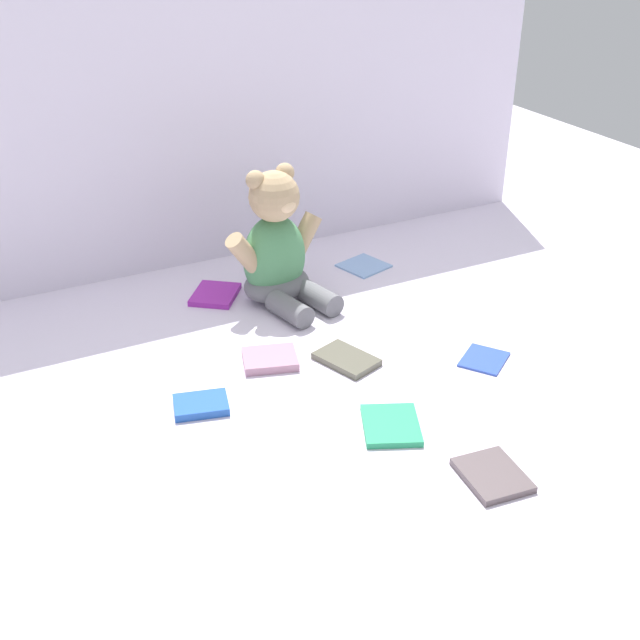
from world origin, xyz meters
The scene contains 11 objects.
ground_plane centered at (0.00, 0.00, 0.00)m, with size 3.20×3.20×0.00m, color silver.
backdrop_drape centered at (0.00, 0.46, 0.34)m, with size 1.75×0.03×0.67m, color silver.
teddy_bear centered at (0.06, 0.19, 0.11)m, with size 0.24×0.24×0.29m.
book_case_0 centered at (0.31, -0.22, 0.00)m, with size 0.08×0.09×0.01m, color #304EB8.
book_case_1 centered at (-0.06, -0.04, 0.01)m, with size 0.08×0.10×0.02m, color #AA778E.
book_case_2 centered at (0.07, -0.11, 0.01)m, with size 0.08×0.11×0.01m, color #595746.
book_case_3 centered at (0.04, -0.32, 0.01)m, with size 0.09×0.11×0.01m, color #279B65.
book_case_4 centered at (0.11, -0.50, 0.01)m, with size 0.09×0.11×0.01m, color #594C4E.
book_case_5 centered at (-0.06, 0.26, 0.01)m, with size 0.09×0.11×0.01m, color purple.
book_case_6 centered at (-0.23, -0.13, 0.01)m, with size 0.07×0.09×0.01m, color #2153AF.
book_case_7 centered at (0.31, 0.25, 0.00)m, with size 0.10×0.10×0.01m, color #81AADC.
Camera 1 is at (-0.56, -1.25, 0.81)m, focal length 45.51 mm.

